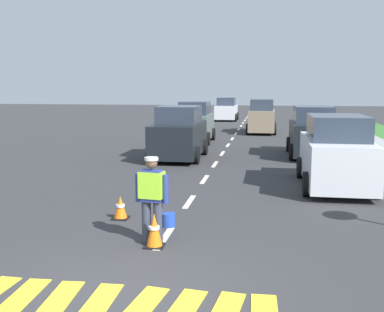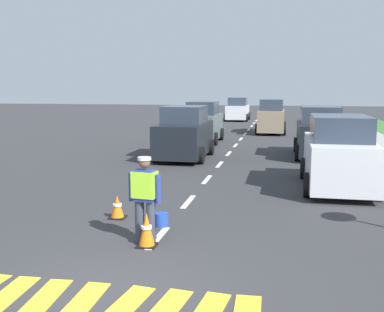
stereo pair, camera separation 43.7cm
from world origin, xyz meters
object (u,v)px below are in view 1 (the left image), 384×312
object	(u,v)px
car_parked_far	(312,133)
road_worker	(153,195)
car_oncoming_lead	(179,134)
car_parked_curbside	(336,154)
traffic_cone_far	(154,230)
car_oncoming_third	(226,110)
car_oncoming_second	(195,123)
traffic_cone_near	(120,207)
car_outgoing_far	(262,117)

from	to	relation	value
car_parked_far	road_worker	bearing A→B (deg)	-108.49
car_oncoming_lead	car_parked_curbside	bearing A→B (deg)	-40.33
traffic_cone_far	car_oncoming_third	xyz separation A→B (m)	(-1.56, 33.20, 0.62)
traffic_cone_far	car_oncoming_lead	distance (m)	10.91
car_oncoming_lead	car_oncoming_second	xyz separation A→B (m)	(-0.23, 5.79, -0.00)
road_worker	car_oncoming_third	xyz separation A→B (m)	(-1.49, 32.96, 0.01)
traffic_cone_near	car_outgoing_far	world-z (taller)	car_outgoing_far
car_oncoming_lead	road_worker	bearing A→B (deg)	-81.87
traffic_cone_near	car_outgoing_far	distance (m)	20.82
road_worker	car_oncoming_lead	size ratio (longest dim) A/B	0.41
car_outgoing_far	traffic_cone_near	bearing A→B (deg)	-97.99
traffic_cone_far	car_parked_far	distance (m)	12.95
road_worker	traffic_cone_far	size ratio (longest dim) A/B	2.56
car_outgoing_far	car_oncoming_third	xyz separation A→B (m)	(-3.24, 10.88, -0.07)
car_parked_curbside	car_oncoming_second	world-z (taller)	car_oncoming_second
car_oncoming_third	car_oncoming_lead	world-z (taller)	car_oncoming_lead
traffic_cone_far	car_oncoming_second	distance (m)	16.68
road_worker	car_outgoing_far	world-z (taller)	car_outgoing_far
car_oncoming_third	traffic_cone_far	bearing A→B (deg)	-87.31
car_oncoming_third	car_parked_far	bearing A→B (deg)	-75.18
car_outgoing_far	car_parked_curbside	distance (m)	16.51
traffic_cone_far	car_outgoing_far	xyz separation A→B (m)	(1.68, 22.31, 0.69)
car_parked_far	car_oncoming_second	xyz separation A→B (m)	(-5.78, 4.26, 0.01)
car_oncoming_third	car_oncoming_second	distance (m)	16.63
traffic_cone_near	car_parked_far	world-z (taller)	car_parked_far
car_oncoming_second	traffic_cone_far	bearing A→B (deg)	-83.77
car_outgoing_far	car_oncoming_lead	world-z (taller)	car_oncoming_lead
car_oncoming_lead	car_oncoming_second	distance (m)	5.80
car_outgoing_far	car_oncoming_lead	xyz separation A→B (m)	(-3.26, -11.54, 0.01)
car_parked_far	traffic_cone_near	bearing A→B (deg)	-116.04
road_worker	car_parked_far	distance (m)	12.73
traffic_cone_near	car_oncoming_second	xyz separation A→B (m)	(-0.60, 14.86, 0.75)
traffic_cone_far	car_parked_curbside	xyz separation A→B (m)	(4.08, 5.98, 0.68)
traffic_cone_near	car_parked_far	xyz separation A→B (m)	(5.18, 10.60, 0.74)
traffic_cone_far	car_parked_curbside	distance (m)	7.27
traffic_cone_near	car_parked_far	bearing A→B (deg)	63.96
car_outgoing_far	car_oncoming_third	size ratio (longest dim) A/B	1.04
road_worker	car_oncoming_lead	distance (m)	10.65
car_parked_curbside	car_oncoming_second	xyz separation A→B (m)	(-5.89, 10.60, 0.01)
car_parked_far	car_oncoming_lead	size ratio (longest dim) A/B	1.05
car_parked_far	car_oncoming_second	size ratio (longest dim) A/B	1.10
car_oncoming_second	car_parked_curbside	bearing A→B (deg)	-60.93
road_worker	traffic_cone_far	xyz separation A→B (m)	(0.07, -0.23, -0.61)
car_parked_curbside	traffic_cone_far	bearing A→B (deg)	-124.32
traffic_cone_near	car_parked_far	distance (m)	11.82
road_worker	traffic_cone_near	bearing A→B (deg)	127.72
traffic_cone_near	car_parked_curbside	xyz separation A→B (m)	(5.29, 4.27, 0.74)
road_worker	car_parked_curbside	distance (m)	7.08
car_oncoming_lead	car_parked_curbside	xyz separation A→B (m)	(5.66, -4.80, -0.01)
car_parked_far	car_oncoming_second	world-z (taller)	car_oncoming_second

